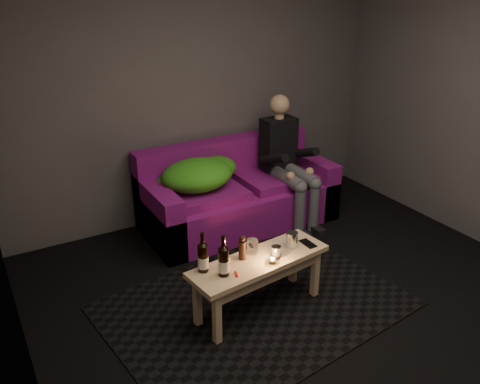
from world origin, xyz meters
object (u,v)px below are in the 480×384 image
(sofa, at_px, (237,196))
(steel_cup, at_px, (292,240))
(beer_bottle_a, at_px, (203,257))
(beer_bottle_b, at_px, (224,261))
(person, at_px, (287,158))
(coffee_table, at_px, (259,268))

(sofa, relative_size, steel_cup, 15.78)
(steel_cup, bearing_deg, sofa, 78.49)
(beer_bottle_a, relative_size, beer_bottle_b, 0.98)
(person, bearing_deg, sofa, 162.42)
(person, distance_m, coffee_table, 1.64)
(person, relative_size, beer_bottle_a, 4.21)
(sofa, xyz_separation_m, beer_bottle_a, (-1.01, -1.30, 0.26))
(sofa, xyz_separation_m, coffee_table, (-0.58, -1.36, 0.07))
(coffee_table, bearing_deg, steel_cup, 5.62)
(sofa, height_order, beer_bottle_b, sofa)
(person, height_order, coffee_table, person)
(beer_bottle_a, distance_m, beer_bottle_b, 0.15)
(sofa, bearing_deg, person, -17.58)
(steel_cup, bearing_deg, beer_bottle_b, -172.10)
(sofa, bearing_deg, steel_cup, -101.51)
(person, relative_size, coffee_table, 1.12)
(sofa, bearing_deg, beer_bottle_a, -127.75)
(beer_bottle_b, bearing_deg, person, 42.14)
(coffee_table, bearing_deg, beer_bottle_b, -169.95)
(person, xyz_separation_m, coffee_table, (-1.07, -1.21, -0.29))
(beer_bottle_a, bearing_deg, sofa, 52.25)
(sofa, distance_m, coffee_table, 1.48)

